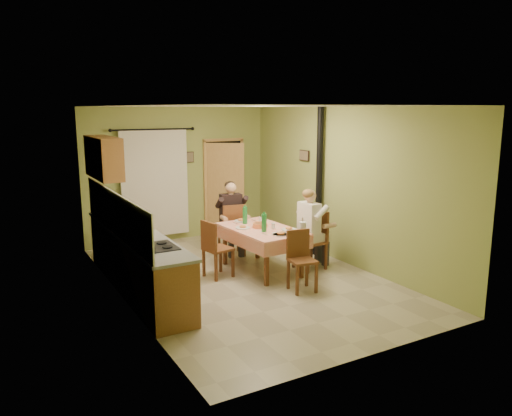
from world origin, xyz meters
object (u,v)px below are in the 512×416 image
chair_far (232,240)px  man_far (231,210)px  man_right (311,220)px  chair_near (302,273)px  chair_right (310,252)px  stove_flue (319,202)px  dining_table (262,250)px  chair_left (218,260)px

chair_far → man_far: bearing=90.0°
man_right → chair_near: bearing=134.2°
chair_far → chair_right: (0.83, -1.40, 0.00)m
chair_near → man_right: man_right is taller
chair_far → stove_flue: 1.81m
dining_table → stove_flue: bearing=10.9°
chair_near → chair_left: 1.49m
chair_far → stove_flue: size_ratio=0.36×
chair_near → man_far: 2.32m
chair_near → stove_flue: size_ratio=0.33×
chair_right → chair_left: (-1.61, 0.39, -0.00)m
dining_table → chair_far: (-0.02, 1.10, -0.09)m
chair_near → chair_left: size_ratio=0.97×
chair_right → chair_left: bearing=72.4°
chair_far → chair_left: chair_far is taller
dining_table → man_far: bearing=87.3°
chair_left → man_right: bearing=65.4°
man_far → stove_flue: stove_flue is taller
chair_near → chair_far: bearing=-79.5°
dining_table → chair_near: chair_near is taller
chair_right → man_far: bearing=26.4°
chair_right → man_right: size_ratio=0.74×
chair_right → chair_left: chair_right is taller
chair_near → man_right: bearing=-123.3°
chair_near → stove_flue: stove_flue is taller
chair_left → man_right: (1.60, -0.39, 0.59)m
man_right → chair_left: bearing=72.2°
man_far → dining_table: bearing=-80.1°
chair_right → man_right: bearing=90.0°
dining_table → chair_left: bearing=170.0°
chair_near → stove_flue: 2.19m
chair_near → man_right: (0.74, 0.83, 0.59)m
chair_right → chair_left: size_ratio=1.06×
man_far → chair_left: bearing=-118.1°
dining_table → chair_right: (0.82, -0.30, -0.09)m
stove_flue → chair_far: bearing=153.9°
dining_table → chair_right: size_ratio=1.62×
man_far → stove_flue: (1.48, -0.74, 0.15)m
stove_flue → chair_right: bearing=-134.0°
dining_table → man_far: man_far is taller
dining_table → chair_far: 1.11m
chair_far → man_right: size_ratio=0.73×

